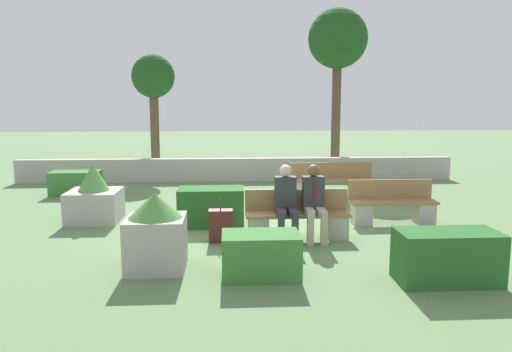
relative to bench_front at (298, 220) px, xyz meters
name	(u,v)px	position (x,y,z in m)	size (l,w,h in m)	color
ground_plane	(244,223)	(-0.94, 1.16, -0.34)	(60.00, 60.00, 0.00)	#607F51
perimeter_wall	(238,170)	(-0.94, 6.55, 0.01)	(13.42, 0.30, 0.71)	#ADA89E
bench_front	(298,220)	(0.00, 0.00, 0.00)	(1.90, 0.48, 0.87)	#937047
bench_left_side	(332,183)	(1.46, 3.83, 0.01)	(2.15, 0.49, 0.87)	#937047
bench_right_side	(392,207)	(2.10, 0.99, -0.01)	(1.76, 0.48, 0.87)	#937047
person_seated_man	(314,199)	(0.28, -0.14, 0.42)	(0.38, 0.64, 1.36)	#B2A893
person_seated_woman	(286,199)	(-0.23, -0.14, 0.42)	(0.38, 0.64, 1.36)	#333338
hedge_block_near_left	(261,255)	(-0.81, -1.95, -0.03)	(1.11, 0.70, 0.63)	#3D7A38
hedge_block_near_right	(211,207)	(-1.60, 1.04, 0.04)	(1.30, 0.73, 0.76)	#235623
hedge_block_mid_left	(76,183)	(-5.30, 4.57, -0.03)	(1.27, 0.69, 0.62)	#3D7A38
hedge_block_mid_right	(447,257)	(1.75, -2.33, 0.02)	(1.39, 0.68, 0.72)	#286028
planter_corner_left	(156,232)	(-2.34, -1.53, 0.22)	(0.86, 0.86, 1.15)	#ADA89E
planter_corner_right	(94,199)	(-4.03, 1.53, 0.13)	(1.03, 1.03, 1.21)	#ADA89E
suitcase	(221,226)	(-1.40, -0.15, -0.05)	(0.42, 0.24, 0.78)	#471E19
tree_leftmost	(153,81)	(-3.72, 8.44, 2.79)	(1.45, 1.45, 4.00)	brown
tree_center_left	(338,42)	(2.45, 8.09, 4.06)	(1.98, 1.98, 5.50)	brown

